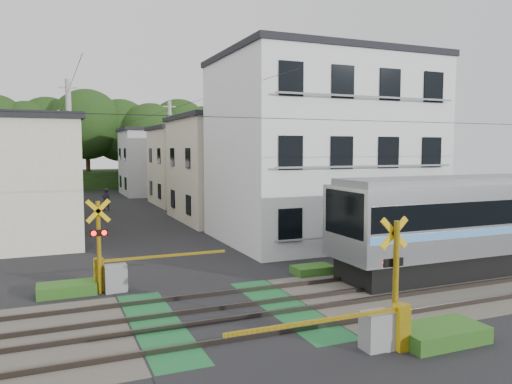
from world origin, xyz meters
name	(u,v)px	position (x,y,z in m)	size (l,w,h in m)	color
ground	(224,316)	(0.00, 0.00, 0.00)	(120.00, 120.00, 0.00)	black
track_bed	(224,315)	(0.00, 0.00, 0.04)	(120.00, 120.00, 0.14)	#47423A
crossing_signal_near	(382,320)	(2.59, -3.65, 0.71)	(4.74, 0.65, 3.09)	yellow
crossing_signal_far	(113,270)	(-2.59, 3.65, 0.71)	(4.74, 0.65, 3.09)	yellow
apartment_block	(320,149)	(8.50, 9.49, 4.66)	(10.20, 8.36, 9.30)	white
houses_row	(115,167)	(0.25, 25.92, 3.24)	(22.07, 31.35, 6.80)	silver
tree_hill	(83,138)	(-0.49, 48.98, 5.90)	(40.00, 13.22, 11.55)	#1D3812
catenary	(400,179)	(6.00, 0.03, 3.70)	(60.00, 5.04, 7.00)	#2D2D33
utility_poles	(100,157)	(-1.05, 23.01, 4.08)	(7.90, 42.00, 8.00)	#A5A5A0
pedestrian	(106,199)	(-0.45, 25.87, 0.85)	(0.62, 0.41, 1.70)	#25242D
weed_patches	(282,303)	(1.76, -0.09, 0.18)	(10.25, 8.80, 0.40)	#2D5E1E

